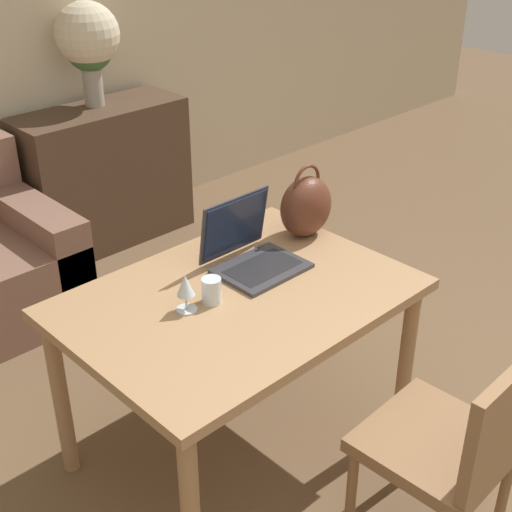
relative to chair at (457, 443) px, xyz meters
name	(u,v)px	position (x,y,z in m)	size (l,w,h in m)	color
dining_table	(238,315)	(-0.18, 0.82, 0.17)	(1.21, 0.88, 0.73)	#A87F56
chair	(457,443)	(0.00, 0.00, 0.00)	(0.46, 0.46, 0.82)	olive
sideboard	(105,176)	(0.49, 2.75, -0.05)	(1.02, 0.40, 0.84)	#4C3828
laptop	(249,248)	(-0.01, 0.95, 0.33)	(0.32, 0.30, 0.26)	#38383D
drinking_glass	(212,291)	(-0.29, 0.84, 0.31)	(0.07, 0.07, 0.09)	silver
wine_glass	(186,288)	(-0.38, 0.86, 0.35)	(0.07, 0.07, 0.14)	silver
handbag	(306,206)	(0.33, 0.97, 0.39)	(0.24, 0.17, 0.31)	#592D1E
flower_vase	(88,40)	(0.51, 2.80, 0.74)	(0.36, 0.36, 0.58)	#9E998E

